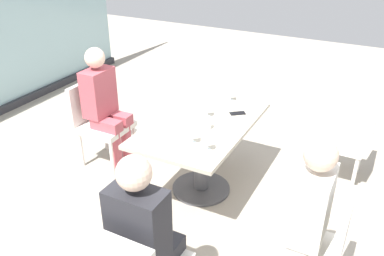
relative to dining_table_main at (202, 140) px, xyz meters
The scene contains 14 objects.
ground_plane 0.55m from the dining_table_main, ahead, with size 12.00×12.00×0.00m, color #A89E8E.
dining_table_main is the anchor object (origin of this frame).
chair_front_left 1.46m from the dining_table_main, 124.25° to the right, with size 0.46×0.50×0.87m.
chair_near_window 1.21m from the dining_table_main, 90.00° to the left, with size 0.46×0.51×0.87m.
chair_front_right 1.46m from the dining_table_main, 55.75° to the right, with size 0.46×0.50×0.87m.
person_side_end 1.45m from the dining_table_main, 167.34° to the right, with size 0.39×0.34×1.26m.
person_front_left 1.38m from the dining_table_main, 126.82° to the right, with size 0.34×0.39×1.26m.
person_near_window 1.11m from the dining_table_main, 90.00° to the left, with size 0.34×0.39×1.26m.
wine_glass_0 0.34m from the dining_table_main, ahead, with size 0.07×0.07×0.18m.
wine_glass_1 0.58m from the dining_table_main, 148.33° to the right, with size 0.07×0.07×0.18m.
wine_glass_2 0.50m from the dining_table_main, 164.76° to the right, with size 0.07×0.07×0.18m.
wine_glass_3 0.65m from the dining_table_main, ahead, with size 0.07×0.07×0.18m.
coffee_cup 0.26m from the dining_table_main, 133.22° to the right, with size 0.08×0.08×0.09m, color white.
cell_phone_on_table 0.43m from the dining_table_main, 34.00° to the right, with size 0.07×0.14×0.01m, color black.
Camera 1 is at (-2.92, -1.42, 2.36)m, focal length 37.96 mm.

